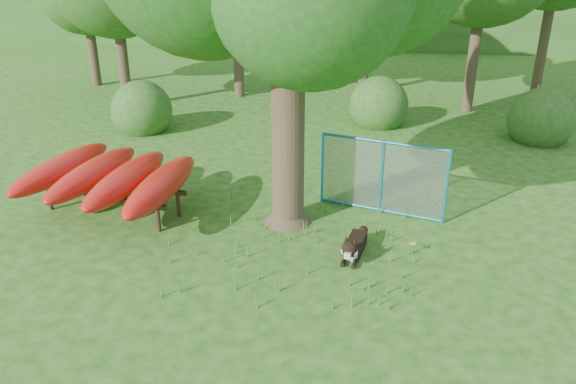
# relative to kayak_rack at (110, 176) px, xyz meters

# --- Properties ---
(ground) EXTENTS (80.00, 80.00, 0.00)m
(ground) POSITION_rel_kayak_rack_xyz_m (3.54, -1.93, -0.82)
(ground) COLOR #1D4E0F
(ground) RESTS_ON ground
(wooden_post) EXTENTS (0.39, 0.14, 1.46)m
(wooden_post) POSITION_rel_kayak_rack_xyz_m (3.69, -0.03, -0.05)
(wooden_post) COLOR #6C6151
(wooden_post) RESTS_ON ground
(kayak_rack) EXTENTS (3.49, 3.75, 1.07)m
(kayak_rack) POSITION_rel_kayak_rack_xyz_m (0.00, 0.00, 0.00)
(kayak_rack) COLOR black
(kayak_rack) RESTS_ON ground
(husky_dog) EXTENTS (0.48, 1.20, 0.54)m
(husky_dog) POSITION_rel_kayak_rack_xyz_m (4.98, -1.16, -0.63)
(husky_dog) COLOR black
(husky_dog) RESTS_ON ground
(fence_section) EXTENTS (2.57, 0.86, 2.60)m
(fence_section) POSITION_rel_kayak_rack_xyz_m (5.47, 0.76, -0.03)
(fence_section) COLOR teal
(fence_section) RESTS_ON ground
(wildflower_clump) EXTENTS (0.11, 0.10, 0.25)m
(wildflower_clump) POSITION_rel_kayak_rack_xyz_m (6.03, -0.96, -0.62)
(wildflower_clump) COLOR #3E7D29
(wildflower_clump) RESTS_ON ground
(shrub_left) EXTENTS (1.80, 1.80, 1.80)m
(shrub_left) POSITION_rel_kayak_rack_xyz_m (-1.46, 5.57, -0.82)
(shrub_left) COLOR #24541B
(shrub_left) RESTS_ON ground
(shrub_right) EXTENTS (1.80, 1.80, 1.80)m
(shrub_right) POSITION_rel_kayak_rack_xyz_m (10.04, 6.07, -0.82)
(shrub_right) COLOR #24541B
(shrub_right) RESTS_ON ground
(shrub_mid) EXTENTS (1.80, 1.80, 1.80)m
(shrub_mid) POSITION_rel_kayak_rack_xyz_m (5.54, 7.07, -0.82)
(shrub_mid) COLOR #24541B
(shrub_mid) RESTS_ON ground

